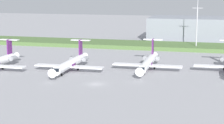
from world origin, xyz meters
name	(u,v)px	position (x,y,z in m)	size (l,w,h in m)	color
ground_plane	(120,64)	(0.00, 30.00, 0.00)	(500.00, 500.00, 0.00)	#939399
grass_berm	(141,45)	(0.00, 73.41, 0.86)	(320.00, 20.00, 1.72)	#4C6B38
regional_jet_third	(71,63)	(-13.18, 15.25, 2.54)	(22.81, 31.00, 9.00)	white
regional_jet_fourth	(148,62)	(11.10, 23.21, 2.54)	(22.81, 31.00, 9.00)	white
antenna_mast	(197,24)	(24.79, 70.76, 11.49)	(4.40, 0.50, 27.89)	#B2B2B7
distant_hangar	(197,29)	(23.65, 100.60, 6.01)	(47.62, 25.40, 12.03)	gray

